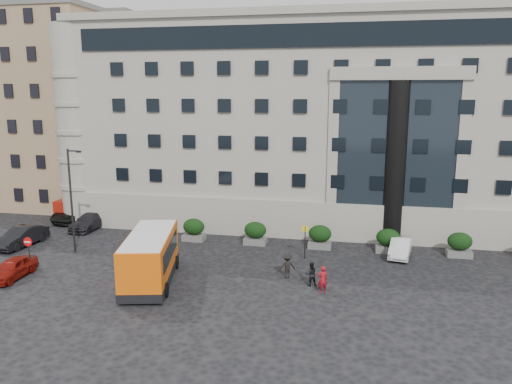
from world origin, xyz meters
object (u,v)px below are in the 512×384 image
at_px(parked_car_a, 12,268).
at_px(pedestrian_b, 311,274).
at_px(hedge_a, 194,229).
at_px(minibus, 150,256).
at_px(street_lamp, 72,197).
at_px(hedge_e, 460,244).
at_px(parked_car_d, 77,212).
at_px(pedestrian_a, 323,279).
at_px(red_truck, 80,202).
at_px(hedge_d, 388,240).
at_px(bus_stop_sign, 305,236).
at_px(pedestrian_c, 287,266).
at_px(parked_car_c, 90,221).
at_px(no_entry_sign, 28,247).
at_px(white_taxi, 400,247).
at_px(hedge_b, 255,233).
at_px(hedge_c, 320,237).
at_px(parked_car_b, 21,237).

bearing_deg(parked_car_a, pedestrian_b, 6.14).
relative_size(hedge_a, minibus, 0.23).
distance_m(street_lamp, minibus, 9.65).
distance_m(hedge_e, parked_car_d, 34.03).
bearing_deg(pedestrian_a, minibus, -16.72).
height_order(red_truck, parked_car_d, red_truck).
xyz_separation_m(pedestrian_a, pedestrian_b, (-0.80, 1.00, -0.07)).
relative_size(hedge_a, hedge_d, 1.00).
relative_size(red_truck, pedestrian_a, 3.10).
bearing_deg(red_truck, hedge_a, -21.88).
height_order(bus_stop_sign, pedestrian_a, bus_stop_sign).
bearing_deg(minibus, hedge_e, 11.32).
xyz_separation_m(hedge_e, pedestrian_c, (-12.04, -6.89, -0.10)).
bearing_deg(pedestrian_c, parked_car_c, -40.56).
relative_size(bus_stop_sign, parked_car_d, 0.45).
bearing_deg(hedge_e, no_entry_sign, -163.48).
xyz_separation_m(bus_stop_sign, white_taxi, (6.98, 2.00, -1.06)).
xyz_separation_m(hedge_a, white_taxi, (16.48, -0.80, -0.26)).
distance_m(parked_car_a, parked_car_d, 15.00).
bearing_deg(minibus, street_lamp, 137.66).
xyz_separation_m(no_entry_sign, pedestrian_b, (19.42, 0.90, -0.87)).
bearing_deg(minibus, hedge_b, 48.66).
distance_m(bus_stop_sign, pedestrian_b, 5.31).
distance_m(hedge_a, no_entry_sign, 12.64).
bearing_deg(parked_car_a, red_truck, 104.03).
relative_size(white_taxi, pedestrian_b, 2.60).
bearing_deg(hedge_a, parked_car_d, 163.04).
distance_m(hedge_d, red_truck, 29.62).
height_order(hedge_c, hedge_e, same).
bearing_deg(parked_car_c, white_taxi, -0.62).
bearing_deg(hedge_d, hedge_a, 180.00).
height_order(minibus, pedestrian_a, minibus).
height_order(street_lamp, parked_car_b, street_lamp).
xyz_separation_m(hedge_c, red_truck, (-23.90, 5.48, 0.54)).
relative_size(street_lamp, parked_car_b, 1.71).
distance_m(parked_car_b, parked_car_d, 8.19).
distance_m(hedge_e, parked_car_a, 31.69).
relative_size(hedge_c, pedestrian_b, 1.17).
bearing_deg(red_truck, parked_car_c, -50.35).
height_order(red_truck, pedestrian_a, red_truck).
distance_m(hedge_e, pedestrian_b, 13.07).
relative_size(minibus, white_taxi, 1.98).
height_order(hedge_d, white_taxi, hedge_d).
xyz_separation_m(bus_stop_sign, pedestrian_a, (1.72, -6.14, -0.87)).
distance_m(red_truck, parked_car_c, 5.10).
xyz_separation_m(minibus, pedestrian_b, (10.25, 1.41, -0.98)).
xyz_separation_m(hedge_e, minibus, (-20.63, -9.35, 0.84)).
bearing_deg(white_taxi, red_truck, 177.91).
distance_m(hedge_d, no_entry_sign, 26.15).
height_order(hedge_a, parked_car_c, hedge_a).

